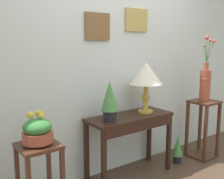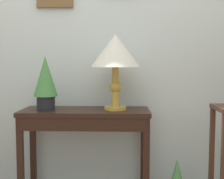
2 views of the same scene
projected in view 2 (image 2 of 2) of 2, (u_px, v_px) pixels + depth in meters
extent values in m
cube|color=silver|center=(88.00, 29.00, 2.73)|extent=(9.00, 0.10, 2.80)
cube|color=black|center=(85.00, 112.00, 2.49)|extent=(1.02, 0.40, 0.03)
cube|color=black|center=(82.00, 124.00, 2.32)|extent=(0.96, 0.03, 0.10)
cube|color=black|center=(20.00, 162.00, 2.37)|extent=(0.05, 0.04, 0.69)
cube|color=black|center=(146.00, 163.00, 2.34)|extent=(0.04, 0.04, 0.69)
cube|color=black|center=(33.00, 150.00, 2.71)|extent=(0.05, 0.04, 0.69)
cube|color=black|center=(143.00, 151.00, 2.68)|extent=(0.04, 0.04, 0.69)
cylinder|color=gold|center=(115.00, 108.00, 2.48)|extent=(0.18, 0.18, 0.02)
cylinder|color=gold|center=(115.00, 97.00, 2.48)|extent=(0.06, 0.06, 0.16)
sphere|color=gold|center=(115.00, 87.00, 2.47)|extent=(0.10, 0.10, 0.10)
cylinder|color=gold|center=(115.00, 77.00, 2.46)|extent=(0.05, 0.05, 0.16)
cone|color=beige|center=(115.00, 51.00, 2.45)|extent=(0.39, 0.39, 0.25)
cylinder|color=black|center=(46.00, 103.00, 2.46)|extent=(0.14, 0.14, 0.11)
cone|color=#478442|center=(45.00, 76.00, 2.44)|extent=(0.19, 0.19, 0.32)
cube|color=#472819|center=(224.00, 165.00, 2.18)|extent=(0.04, 0.03, 0.72)
cube|color=#472819|center=(212.00, 153.00, 2.46)|extent=(0.04, 0.04, 0.72)
cone|color=#478442|center=(177.00, 176.00, 2.40)|extent=(0.14, 0.14, 0.26)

